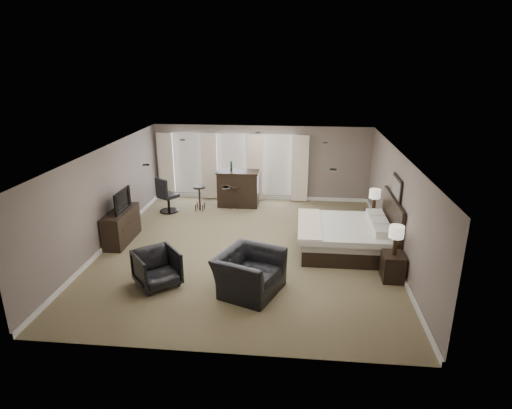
# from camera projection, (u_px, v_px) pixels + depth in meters

# --- Properties ---
(room) EXTENTS (7.60, 8.60, 2.64)m
(room) POSITION_uv_depth(u_px,v_px,m) (247.00, 202.00, 10.87)
(room) COLOR #6F6346
(room) RESTS_ON ground
(window_bay) EXTENTS (5.25, 0.20, 2.30)m
(window_bay) POSITION_uv_depth(u_px,v_px,m) (232.00, 166.00, 14.87)
(window_bay) COLOR silver
(window_bay) RESTS_ON room
(bed) EXTENTS (2.33, 2.22, 1.48)m
(bed) POSITION_uv_depth(u_px,v_px,m) (347.00, 224.00, 10.94)
(bed) COLOR silver
(bed) RESTS_ON ground
(nightstand_near) EXTENTS (0.47, 0.58, 0.63)m
(nightstand_near) POSITION_uv_depth(u_px,v_px,m) (393.00, 267.00, 9.63)
(nightstand_near) COLOR black
(nightstand_near) RESTS_ON ground
(nightstand_far) EXTENTS (0.46, 0.56, 0.61)m
(nightstand_far) POSITION_uv_depth(u_px,v_px,m) (372.00, 221.00, 12.36)
(nightstand_far) COLOR black
(nightstand_far) RESTS_ON ground
(lamp_near) EXTENTS (0.33, 0.33, 0.67)m
(lamp_near) POSITION_uv_depth(u_px,v_px,m) (396.00, 240.00, 9.42)
(lamp_near) COLOR beige
(lamp_near) RESTS_ON nightstand_near
(lamp_far) EXTENTS (0.31, 0.31, 0.65)m
(lamp_far) POSITION_uv_depth(u_px,v_px,m) (374.00, 200.00, 12.16)
(lamp_far) COLOR beige
(lamp_far) RESTS_ON nightstand_far
(wall_art) EXTENTS (0.04, 0.96, 0.56)m
(wall_art) POSITION_uv_depth(u_px,v_px,m) (396.00, 188.00, 10.50)
(wall_art) COLOR slate
(wall_art) RESTS_ON room
(dresser) EXTENTS (0.49, 1.53, 0.89)m
(dresser) POSITION_uv_depth(u_px,v_px,m) (122.00, 226.00, 11.61)
(dresser) COLOR black
(dresser) RESTS_ON ground
(tv) EXTENTS (0.58, 1.01, 0.13)m
(tv) POSITION_uv_depth(u_px,v_px,m) (120.00, 208.00, 11.44)
(tv) COLOR black
(tv) RESTS_ON dresser
(armchair_near) EXTENTS (1.33, 1.59, 1.19)m
(armchair_near) POSITION_uv_depth(u_px,v_px,m) (249.00, 266.00, 9.05)
(armchair_near) COLOR black
(armchair_near) RESTS_ON ground
(armchair_far) EXTENTS (1.19, 1.19, 0.90)m
(armchair_far) POSITION_uv_depth(u_px,v_px,m) (157.00, 267.00, 9.34)
(armchair_far) COLOR black
(armchair_far) RESTS_ON ground
(bar_counter) EXTENTS (1.40, 0.73, 1.22)m
(bar_counter) POSITION_uv_depth(u_px,v_px,m) (238.00, 188.00, 14.39)
(bar_counter) COLOR black
(bar_counter) RESTS_ON ground
(bar_stool_left) EXTENTS (0.48, 0.48, 0.82)m
(bar_stool_left) POSITION_uv_depth(u_px,v_px,m) (200.00, 198.00, 14.02)
(bar_stool_left) COLOR black
(bar_stool_left) RESTS_ON ground
(bar_stool_right) EXTENTS (0.46, 0.46, 0.78)m
(bar_stool_right) POSITION_uv_depth(u_px,v_px,m) (235.00, 197.00, 14.20)
(bar_stool_right) COLOR black
(bar_stool_right) RESTS_ON ground
(desk_chair) EXTENTS (0.82, 0.82, 1.17)m
(desk_chair) POSITION_uv_depth(u_px,v_px,m) (168.00, 195.00, 13.80)
(desk_chair) COLOR black
(desk_chair) RESTS_ON ground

